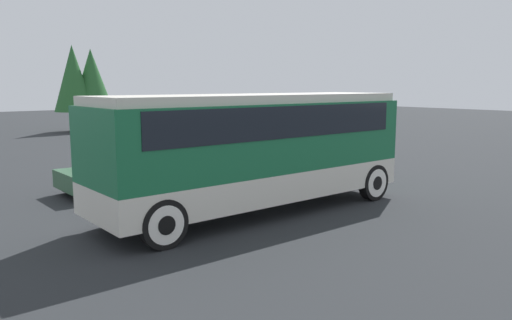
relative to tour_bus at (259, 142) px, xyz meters
The scene contains 6 objects.
ground_plane 1.92m from the tour_bus, behind, with size 120.00×120.00×0.00m, color #26282B.
tour_bus is the anchor object (origin of this frame).
parked_car_near 7.67m from the tour_bus, 62.30° to the left, with size 4.60×1.85×1.43m.
parked_car_mid 5.21m from the tour_bus, 107.72° to the left, with size 4.38×1.94×1.29m.
tree_left 27.51m from the tour_bus, 77.47° to the left, with size 2.98×2.98×6.10m.
tree_center 27.26m from the tour_bus, 80.29° to the left, with size 2.84×2.84×6.32m.
Camera 1 is at (-8.43, -10.26, 3.45)m, focal length 35.00 mm.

